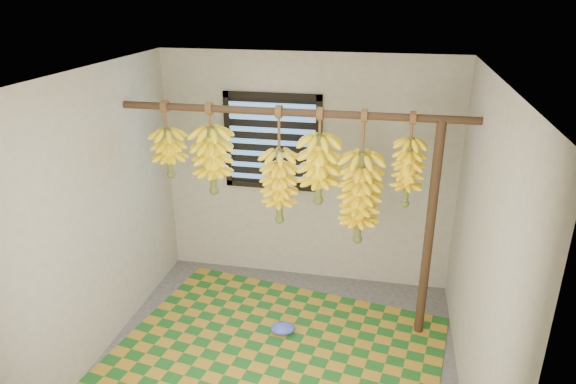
% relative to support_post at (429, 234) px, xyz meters
% --- Properties ---
extents(floor, '(3.00, 3.00, 0.01)m').
position_rel_support_post_xyz_m(floor, '(-1.20, -0.70, -1.00)').
color(floor, '#434343').
rests_on(floor, ground).
extents(ceiling, '(3.00, 3.00, 0.01)m').
position_rel_support_post_xyz_m(ceiling, '(-1.20, -0.70, 1.40)').
color(ceiling, silver).
rests_on(ceiling, wall_back).
extents(wall_back, '(3.00, 0.01, 2.40)m').
position_rel_support_post_xyz_m(wall_back, '(-1.20, 0.80, 0.20)').
color(wall_back, gray).
rests_on(wall_back, floor).
extents(wall_left, '(0.01, 3.00, 2.40)m').
position_rel_support_post_xyz_m(wall_left, '(-2.71, -0.70, 0.20)').
color(wall_left, gray).
rests_on(wall_left, floor).
extents(wall_right, '(0.01, 3.00, 2.40)m').
position_rel_support_post_xyz_m(wall_right, '(0.30, -0.70, 0.20)').
color(wall_right, gray).
rests_on(wall_right, floor).
extents(window, '(1.00, 0.04, 1.00)m').
position_rel_support_post_xyz_m(window, '(-1.55, 0.78, 0.50)').
color(window, black).
rests_on(window, wall_back).
extents(hanging_pole, '(3.00, 0.06, 0.06)m').
position_rel_support_post_xyz_m(hanging_pole, '(-1.20, 0.00, 1.00)').
color(hanging_pole, '#402917').
rests_on(hanging_pole, wall_left).
extents(support_post, '(0.08, 0.08, 2.00)m').
position_rel_support_post_xyz_m(support_post, '(0.00, 0.00, 0.00)').
color(support_post, '#402917').
rests_on(support_post, floor).
extents(woven_mat, '(3.03, 2.58, 0.01)m').
position_rel_support_post_xyz_m(woven_mat, '(-1.22, -0.61, -0.99)').
color(woven_mat, '#19581E').
rests_on(woven_mat, floor).
extents(plastic_bag, '(0.26, 0.21, 0.09)m').
position_rel_support_post_xyz_m(plastic_bag, '(-1.22, -0.29, -0.94)').
color(plastic_bag, blue).
rests_on(plastic_bag, woven_mat).
extents(banana_bunch_a, '(0.30, 0.30, 0.69)m').
position_rel_support_post_xyz_m(banana_bunch_a, '(-2.32, 0.00, 0.58)').
color(banana_bunch_a, brown).
rests_on(banana_bunch_a, hanging_pole).
extents(banana_bunch_b, '(0.34, 0.34, 0.82)m').
position_rel_support_post_xyz_m(banana_bunch_b, '(-1.91, 0.00, 0.54)').
color(banana_bunch_b, brown).
rests_on(banana_bunch_b, hanging_pole).
extents(banana_bunch_c, '(0.31, 0.31, 1.05)m').
position_rel_support_post_xyz_m(banana_bunch_c, '(-1.31, 0.00, 0.34)').
color(banana_bunch_c, brown).
rests_on(banana_bunch_c, hanging_pole).
extents(banana_bunch_d, '(0.35, 0.35, 0.84)m').
position_rel_support_post_xyz_m(banana_bunch_d, '(-0.96, 0.00, 0.52)').
color(banana_bunch_d, brown).
rests_on(banana_bunch_d, hanging_pole).
extents(banana_bunch_e, '(0.36, 0.36, 1.18)m').
position_rel_support_post_xyz_m(banana_bunch_e, '(-0.60, 0.00, 0.28)').
color(banana_bunch_e, brown).
rests_on(banana_bunch_e, hanging_pole).
extents(banana_bunch_f, '(0.26, 0.26, 0.81)m').
position_rel_support_post_xyz_m(banana_bunch_f, '(-0.22, 0.00, 0.55)').
color(banana_bunch_f, brown).
rests_on(banana_bunch_f, hanging_pole).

